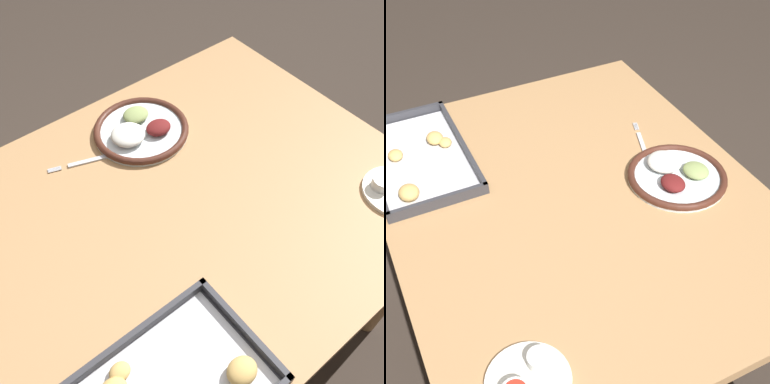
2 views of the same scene
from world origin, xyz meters
TOP-DOWN VIEW (x-y plane):
  - ground_plane at (0.00, 0.00)m, footprint 8.00×8.00m
  - dining_table at (0.00, 0.00)m, footprint 1.16×0.94m
  - dinner_plate at (-0.06, -0.27)m, footprint 0.27×0.27m
  - fork at (0.10, -0.27)m, footprint 0.21×0.09m
  - saucer_plate at (-0.43, 0.30)m, footprint 0.16×0.16m
  - baking_tray at (0.32, 0.32)m, footprint 0.44×0.26m

SIDE VIEW (x-z plane):
  - ground_plane at x=0.00m, z-range 0.00..0.00m
  - dining_table at x=0.00m, z-range 0.27..1.04m
  - fork at x=0.10m, z-range 0.77..0.77m
  - baking_tray at x=0.32m, z-range 0.76..0.80m
  - saucer_plate at x=-0.43m, z-range 0.76..0.80m
  - dinner_plate at x=-0.06m, z-range 0.76..0.80m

